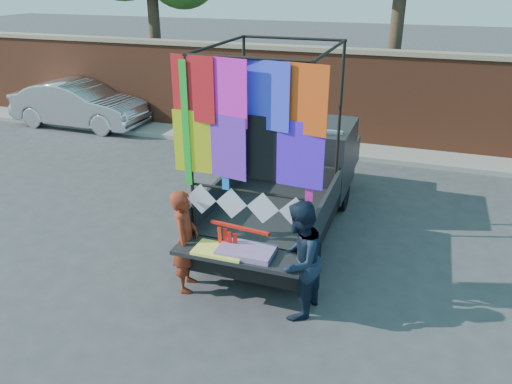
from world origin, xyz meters
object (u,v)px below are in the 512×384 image
(pickup_truck, at_px, (296,175))
(woman, at_px, (186,241))
(sedan, at_px, (79,104))
(man, at_px, (299,261))

(pickup_truck, height_order, woman, pickup_truck)
(pickup_truck, bearing_deg, woman, -107.13)
(sedan, xyz_separation_m, man, (8.79, -6.91, 0.15))
(pickup_truck, xyz_separation_m, sedan, (-7.96, 3.94, -0.17))
(pickup_truck, xyz_separation_m, woman, (-0.90, -2.91, -0.07))
(pickup_truck, relative_size, sedan, 1.30)
(woman, bearing_deg, man, -106.67)
(sedan, xyz_separation_m, woman, (7.06, -6.85, 0.10))
(sedan, relative_size, man, 2.49)
(pickup_truck, distance_m, woman, 3.05)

